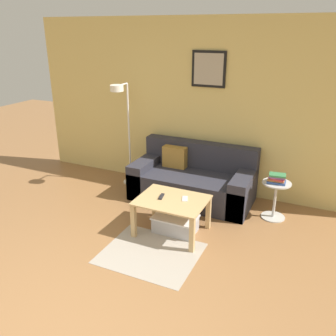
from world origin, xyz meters
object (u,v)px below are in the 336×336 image
couch (193,181)px  side_table (275,197)px  storage_bin (175,224)px  book_stack (277,179)px  floor_lamp (123,119)px  remote_control (161,197)px  cell_phone (185,199)px  coffee_table (172,206)px

couch → side_table: bearing=-5.0°
storage_bin → book_stack: bearing=39.1°
floor_lamp → remote_control: 1.60m
storage_bin → side_table: (1.06, 0.87, 0.20)m
couch → side_table: couch is taller
couch → cell_phone: (0.25, -0.94, 0.18)m
floor_lamp → side_table: (2.33, -0.06, -0.79)m
couch → coffee_table: couch is taller
remote_control → coffee_table: bearing=-11.2°
couch → book_stack: bearing=-5.9°
coffee_table → cell_phone: size_ratio=5.94×
storage_bin → side_table: bearing=39.6°
storage_bin → side_table: side_table is taller
storage_bin → coffee_table: bearing=-133.1°
storage_bin → book_stack: (1.05, 0.85, 0.47)m
floor_lamp → cell_phone: (1.38, -0.89, -0.64)m
storage_bin → couch: bearing=98.4°
couch → cell_phone: bearing=-75.1°
storage_bin → floor_lamp: 1.87m
coffee_table → book_stack: size_ratio=3.48×
remote_control → book_stack: bearing=24.8°
side_table → book_stack: 0.27m
couch → cell_phone: 0.98m
coffee_table → book_stack: (1.08, 0.89, 0.21)m
remote_control → cell_phone: remote_control is taller
floor_lamp → remote_control: bearing=-41.1°
side_table → book_stack: (-0.00, -0.02, 0.26)m
coffee_table → storage_bin: bearing=46.9°
coffee_table → floor_lamp: size_ratio=0.51×
book_stack → cell_phone: 1.25m
floor_lamp → book_stack: (2.33, -0.08, -0.53)m
coffee_table → remote_control: remote_control is taller
floor_lamp → storage_bin: bearing=-36.0°
coffee_table → floor_lamp: 1.74m
coffee_table → side_table: bearing=39.8°
side_table → coffee_table: bearing=-140.2°
couch → cell_phone: size_ratio=12.45×
couch → remote_control: (-0.03, -1.01, 0.18)m
remote_control → side_table: bearing=25.3°
book_stack → remote_control: (-1.22, -0.89, -0.11)m
storage_bin → cell_phone: bearing=21.0°
storage_bin → book_stack: book_stack is taller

